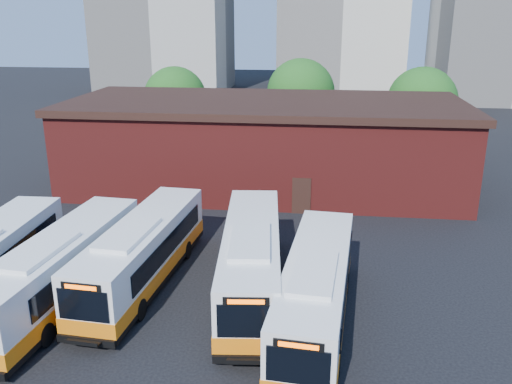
# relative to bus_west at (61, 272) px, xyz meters

# --- Properties ---
(ground) EXTENTS (220.00, 220.00, 0.00)m
(ground) POSITION_rel_bus_west_xyz_m (7.08, -1.25, -1.47)
(ground) COLOR black
(bus_west) EXTENTS (3.41, 12.03, 3.24)m
(bus_west) POSITION_rel_bus_west_xyz_m (0.00, 0.00, 0.00)
(bus_west) COLOR white
(bus_west) RESTS_ON ground
(bus_midwest) EXTENTS (3.32, 11.90, 3.20)m
(bus_midwest) POSITION_rel_bus_west_xyz_m (3.01, 2.24, -0.02)
(bus_midwest) COLOR white
(bus_midwest) RESTS_ON ground
(bus_mideast) EXTENTS (3.62, 12.21, 3.28)m
(bus_mideast) POSITION_rel_bus_west_xyz_m (8.24, 1.95, 0.02)
(bus_mideast) COLOR white
(bus_mideast) RESTS_ON ground
(bus_east) EXTENTS (3.38, 11.79, 3.17)m
(bus_east) POSITION_rel_bus_west_xyz_m (11.21, -0.51, -0.03)
(bus_east) COLOR white
(bus_east) RESTS_ON ground
(transit_worker) EXTENTS (0.66, 0.82, 1.94)m
(transit_worker) POSITION_rel_bus_west_xyz_m (9.33, -3.04, -0.50)
(transit_worker) COLOR black
(transit_worker) RESTS_ON ground
(depot_building) EXTENTS (28.60, 12.60, 6.40)m
(depot_building) POSITION_rel_bus_west_xyz_m (7.08, 18.75, 1.79)
(depot_building) COLOR maroon
(depot_building) RESTS_ON ground
(tree_west) EXTENTS (6.00, 6.00, 7.65)m
(tree_west) POSITION_rel_bus_west_xyz_m (-2.92, 30.75, 3.17)
(tree_west) COLOR #382314
(tree_west) RESTS_ON ground
(tree_mid) EXTENTS (6.56, 6.56, 8.36)m
(tree_mid) POSITION_rel_bus_west_xyz_m (9.08, 32.75, 3.61)
(tree_mid) COLOR #382314
(tree_mid) RESTS_ON ground
(tree_east) EXTENTS (6.24, 6.24, 7.96)m
(tree_east) POSITION_rel_bus_west_xyz_m (20.08, 29.75, 3.36)
(tree_east) COLOR #382314
(tree_east) RESTS_ON ground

